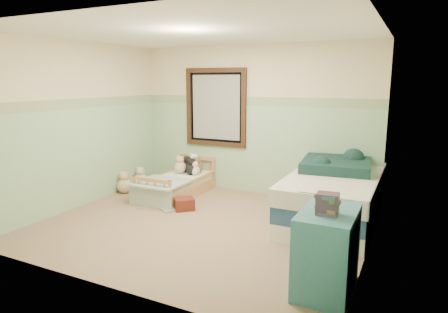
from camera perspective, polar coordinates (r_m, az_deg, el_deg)
The scene contains 30 objects.
floor at distance 5.38m, azimuth -3.27°, elevation -9.99°, with size 4.20×3.60×0.02m, color #927256.
ceiling at distance 5.06m, azimuth -3.59°, elevation 17.71°, with size 4.20×3.60×0.02m, color white.
wall_back at distance 6.68m, azimuth 4.27°, elevation 5.24°, with size 4.20×0.04×2.50m, color beige.
wall_front at distance 3.64m, azimuth -17.60°, elevation -0.06°, with size 4.20×0.04×2.50m, color beige.
wall_left at distance 6.37m, azimuth -20.11°, elevation 4.32°, with size 0.04×3.60×2.50m, color beige.
wall_right at distance 4.43m, azimuth 20.90°, elevation 1.63°, with size 0.04×3.60×2.50m, color beige.
wainscot_mint at distance 6.74m, azimuth 4.17°, elevation 0.99°, with size 4.20×0.01×1.50m, color #96CC95.
border_strip at distance 6.64m, azimuth 4.27°, elevation 8.02°, with size 4.20×0.01×0.15m, color #4A7554.
window_frame at distance 6.92m, azimuth -1.24°, elevation 7.13°, with size 1.16×0.06×1.36m, color black.
window_blinds at distance 6.93m, azimuth -1.21°, elevation 7.13°, with size 0.92×0.01×1.12m, color #B0B0AC.
toddler_bed_frame at distance 6.74m, azimuth -6.89°, elevation -4.78°, with size 0.73×1.45×0.19m, color #AF7D48.
toddler_mattress at distance 6.70m, azimuth -6.92°, elevation -3.52°, with size 0.66×1.39×0.12m, color white.
patchwork_quilt at distance 6.32m, azimuth -9.18°, elevation -3.76°, with size 0.79×0.73×0.03m, color #6889BF.
plush_bed_brown at distance 7.15m, azimuth -5.77°, elevation -1.23°, with size 0.21×0.21×0.21m, color brown.
plush_bed_white at distance 7.05m, azimuth -4.39°, elevation -1.32°, with size 0.22×0.22×0.22m, color white.
plush_bed_tan at distance 6.94m, azimuth -6.38°, elevation -1.59°, with size 0.21×0.21×0.21m, color beige.
plush_bed_dark at distance 6.82m, azimuth -4.75°, elevation -1.83°, with size 0.20×0.20×0.20m, color black.
plush_floor_cream at distance 7.34m, azimuth -11.98°, elevation -3.39°, with size 0.25×0.25×0.25m, color beige.
plush_floor_tan at distance 7.00m, azimuth -14.24°, elevation -4.14°, with size 0.26×0.26×0.26m, color beige.
twin_bed_frame at distance 5.71m, azimuth 15.57°, elevation -7.85°, with size 1.09×2.18×0.22m, color white.
twin_boxspring at distance 5.65m, azimuth 15.69°, elevation -5.74°, with size 1.09×2.18×0.22m, color navy.
twin_mattress at distance 5.59m, azimuth 15.80°, elevation -3.58°, with size 1.14×2.23×0.22m, color silver.
teal_blanket at distance 5.85m, azimuth 15.97°, elevation -1.14°, with size 0.93×0.98×0.14m, color #173B39.
dresser at distance 3.81m, azimuth 14.71°, elevation -13.12°, with size 0.48×0.76×0.76m, color teal.
book_stack at distance 3.56m, azimuth 14.79°, elevation -6.64°, with size 0.19×0.15×0.19m, color brown.
red_pillow at distance 5.98m, azimuth -5.81°, elevation -6.87°, with size 0.28×0.25×0.18m, color maroon.
floor_book at distance 6.02m, azimuth -8.14°, elevation -7.56°, with size 0.27×0.21×0.02m, color gold.
extra_plush_0 at distance 7.05m, azimuth -5.32°, elevation -1.46°, with size 0.19×0.19×0.19m, color black.
extra_plush_1 at distance 6.94m, azimuth -3.94°, elevation -1.63°, with size 0.19×0.19×0.19m, color brown.
extra_plush_2 at distance 6.80m, azimuth -4.21°, elevation -2.02°, with size 0.16×0.16×0.16m, color beige.
Camera 1 is at (2.50, -4.36, 1.91)m, focal length 31.49 mm.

